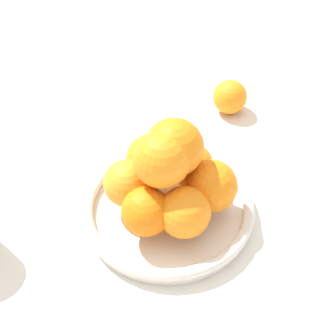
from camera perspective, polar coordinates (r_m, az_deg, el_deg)
The scene contains 4 objects.
ground_plane at distance 0.73m, azimuth 0.00°, elevation -5.67°, with size 4.00×4.00×0.00m, color silver.
fruit_bowl at distance 0.72m, azimuth 0.00°, elevation -4.91°, with size 0.26×0.26×0.03m.
orange_pile at distance 0.66m, azimuth 0.17°, elevation -0.87°, with size 0.19×0.19×0.14m.
stray_orange at distance 0.91m, azimuth 7.56°, elevation 8.58°, with size 0.07×0.07×0.07m, color orange.
Camera 1 is at (0.46, -0.10, 0.56)m, focal length 50.00 mm.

